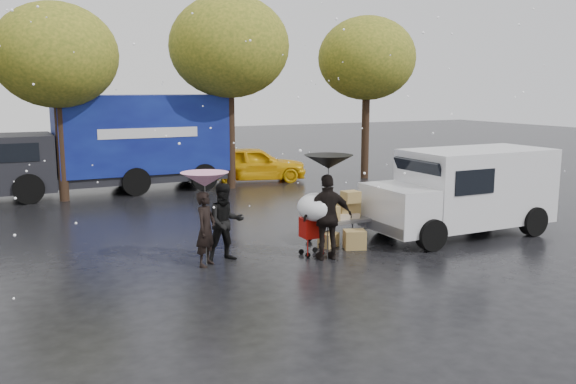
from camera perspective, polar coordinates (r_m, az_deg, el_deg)
name	(u,v)px	position (r m, az deg, el deg)	size (l,w,h in m)	color
ground	(289,264)	(13.29, 0.13, -6.71)	(90.00, 90.00, 0.00)	black
person_pink	(206,229)	(13.06, -7.69, -3.45)	(0.59, 0.39, 1.61)	black
person_middle	(225,222)	(13.39, -5.88, -2.84)	(0.84, 0.65, 1.72)	black
person_black	(328,217)	(13.42, 3.76, -2.37)	(1.12, 0.47, 1.91)	black
umbrella_pink	(205,180)	(12.86, -7.80, 1.16)	(1.02, 1.02, 2.02)	#4C4C4C
umbrella_black	(329,162)	(13.22, 3.81, 2.82)	(1.07, 1.07, 2.33)	#4C4C4C
vendor_cart	(340,213)	(15.05, 4.87, -1.94)	(1.52, 0.80, 1.27)	slate
shopping_cart	(315,211)	(13.57, 2.56, -1.74)	(0.84, 0.84, 1.46)	#B4100A
white_van	(464,190)	(16.34, 16.19, 0.18)	(4.91, 2.18, 2.20)	silver
blue_truck	(118,144)	(23.01, -15.59, 4.38)	(8.30, 2.60, 3.50)	#0B0F5A
box_ground_near	(355,239)	(14.52, 6.25, -4.44)	(0.49, 0.40, 0.44)	olive
box_ground_far	(328,240)	(14.65, 3.80, -4.49)	(0.44, 0.34, 0.34)	olive
yellow_taxi	(254,164)	(24.74, -3.19, 2.65)	(1.69, 4.19, 1.43)	yellow
tree_row	(149,51)	(22.08, -12.90, 12.77)	(21.60, 4.40, 7.12)	black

